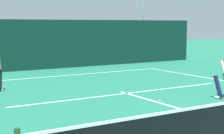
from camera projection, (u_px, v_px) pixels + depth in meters
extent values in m
cube|color=white|center=(65.00, 76.00, 18.12)|extent=(10.85, 0.10, 0.01)
cube|color=white|center=(126.00, 93.00, 13.46)|extent=(8.85, 0.10, 0.01)
cube|color=white|center=(179.00, 108.00, 11.07)|extent=(0.10, 6.40, 0.01)
cylinder|color=#1E234C|center=(218.00, 87.00, 12.49)|extent=(0.38, 0.31, 0.81)
ellipsoid|color=white|center=(218.00, 97.00, 12.54)|extent=(0.28, 0.23, 0.09)
cylinder|color=beige|center=(224.00, 68.00, 12.41)|extent=(0.38, 0.52, 0.45)
cylinder|color=black|center=(224.00, 75.00, 12.19)|extent=(0.17, 0.24, 0.03)
cylinder|color=black|center=(0.00, 80.00, 13.87)|extent=(0.22, 0.18, 0.85)
ellipsoid|color=white|center=(0.00, 90.00, 13.91)|extent=(0.28, 0.15, 0.09)
sphere|color=#D1E033|center=(160.00, 101.00, 11.99)|extent=(0.07, 0.07, 0.07)
cube|color=#0C2F25|center=(42.00, 45.00, 20.46)|extent=(21.52, 0.12, 2.78)
cylinder|color=#9EA39E|center=(143.00, 15.00, 26.06)|extent=(0.18, 0.18, 6.35)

